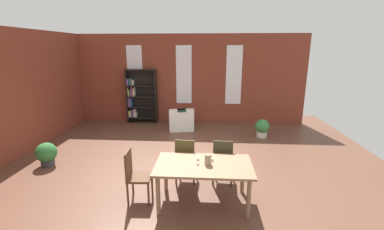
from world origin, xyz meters
name	(u,v)px	position (x,y,z in m)	size (l,w,h in m)	color
ground_plane	(167,171)	(0.00, 0.00, 0.00)	(10.40, 10.40, 0.00)	brown
back_wall_brick	(184,79)	(0.00, 4.06, 1.58)	(8.57, 0.12, 3.15)	brown
window_pane_0	(135,75)	(-1.77, 3.99, 1.73)	(0.55, 0.02, 2.05)	white
window_pane_1	(184,75)	(0.00, 3.99, 1.73)	(0.55, 0.02, 2.05)	white
window_pane_2	(234,75)	(1.77, 3.99, 1.73)	(0.55, 0.02, 2.05)	white
dining_table	(204,169)	(0.84, -1.14, 0.65)	(1.65, 0.95, 0.74)	#8B684B
vase_on_table	(208,159)	(0.91, -1.14, 0.83)	(0.12, 0.12, 0.18)	#998466
tealight_candle_0	(198,164)	(0.74, -1.16, 0.76)	(0.04, 0.04, 0.04)	silver
tealight_candle_1	(212,160)	(0.99, -0.99, 0.76)	(0.04, 0.04, 0.05)	silver
tealight_candle_2	(198,159)	(0.73, -0.97, 0.76)	(0.04, 0.04, 0.04)	silver
dining_chair_far_left	(186,159)	(0.46, -0.44, 0.51)	(0.42, 0.42, 0.95)	#463B1C
dining_chair_head_left	(135,174)	(-0.36, -1.14, 0.51)	(0.42, 0.42, 0.95)	#543421
dining_chair_far_right	(223,160)	(1.21, -0.44, 0.51)	(0.43, 0.43, 0.95)	#35301F
bookshelf_tall	(140,96)	(-1.60, 3.83, 0.97)	(1.08, 0.28, 1.94)	black
armchair_white	(181,121)	(-0.02, 3.11, 0.28)	(0.94, 0.94, 0.75)	white
potted_plant_by_shelf	(47,154)	(-2.82, 0.10, 0.30)	(0.46, 0.46, 0.56)	#333338
potted_plant_corner	(262,128)	(2.55, 2.47, 0.30)	(0.42, 0.42, 0.56)	silver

